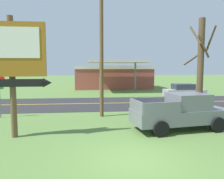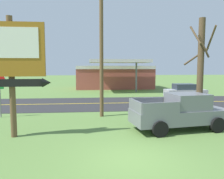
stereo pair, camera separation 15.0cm
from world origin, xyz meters
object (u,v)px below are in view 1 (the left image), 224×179
Objects in this scene: bare_tree at (200,67)px; car_silver_near_lane at (184,91)px; pickup_grey_parked_on_lawn at (181,112)px; gas_station at (113,76)px; motel_sign at (12,59)px; utility_pole at (101,40)px.

bare_tree reaches higher than car_silver_near_lane.
gas_station is at bearing 92.21° from pickup_grey_parked_on_lawn.
motel_sign is 18.31m from car_silver_near_lane.
utility_pole is at bearing 44.35° from motel_sign.
pickup_grey_parked_on_lawn is at bearing -42.22° from utility_pole.
motel_sign is 0.89× the size of bare_tree.
utility_pole is at bearing -140.72° from car_silver_near_lane.
bare_tree is at bearing -82.08° from gas_station.
motel_sign is 0.59× the size of utility_pole.
bare_tree is (10.66, 2.82, -0.41)m from motel_sign.
utility_pole is at bearing -98.61° from gas_station.
pickup_grey_parked_on_lawn is (8.51, 0.62, -2.81)m from motel_sign.
utility_pole is 21.24m from gas_station.
gas_station is at bearing 114.66° from car_silver_near_lane.
utility_pole is at bearing 137.78° from pickup_grey_parked_on_lawn.
gas_station is 24.50m from pickup_grey_parked_on_lawn.
car_silver_near_lane is (9.21, 7.54, -4.33)m from utility_pole.
motel_sign is 26.26m from gas_station.
gas_station is (-3.10, 22.27, -1.42)m from bare_tree.
bare_tree is at bearing 45.60° from pickup_grey_parked_on_lawn.
car_silver_near_lane is (2.97, 9.04, -2.53)m from bare_tree.
bare_tree is (6.24, -1.51, -1.80)m from utility_pole.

